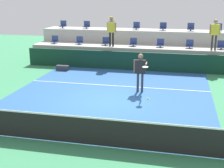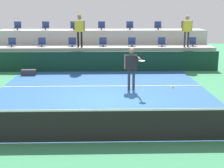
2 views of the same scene
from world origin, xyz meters
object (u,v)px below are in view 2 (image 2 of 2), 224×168
object	(u,v)px
tennis_player	(132,64)
spectator_with_hat	(80,27)
stadium_chair_upper_mid_right	(130,26)
stadium_chair_upper_far_left	(17,26)
spectator_leaning_on_rail	(187,28)
tennis_ball	(173,87)
stadium_chair_lower_left	(42,43)
stadium_chair_upper_far_right	(185,26)
stadium_chair_upper_center	(102,26)
stadium_chair_upper_right	(158,26)
stadium_chair_lower_far_right	(193,42)
stadium_chair_upper_left	(46,26)
equipment_bag	(29,72)
stadium_chair_lower_right	(162,42)
stadium_chair_lower_mid_right	(132,43)
stadium_chair_lower_far_left	(12,43)
stadium_chair_upper_mid_left	(74,26)
stadium_chair_lower_mid_left	(72,43)
stadium_chair_lower_center	(103,43)

from	to	relation	value
tennis_player	spectator_with_hat	distance (m)	5.93
spectator_with_hat	stadium_chair_upper_mid_right	bearing A→B (deg)	35.65
stadium_chair_upper_far_left	spectator_leaning_on_rail	world-z (taller)	spectator_leaning_on_rail
spectator_with_hat	tennis_ball	bearing A→B (deg)	-70.80
stadium_chair_lower_left	stadium_chair_upper_far_left	world-z (taller)	stadium_chair_upper_far_left
stadium_chair_upper_far_right	spectator_with_hat	xyz separation A→B (m)	(-6.57, -2.18, 0.08)
stadium_chair_upper_far_right	tennis_ball	bearing A→B (deg)	-105.13
stadium_chair_upper_center	stadium_chair_upper_right	world-z (taller)	same
stadium_chair_lower_far_right	tennis_ball	xyz separation A→B (m)	(-3.26, -10.05, -0.26)
stadium_chair_upper_left	equipment_bag	world-z (taller)	stadium_chair_upper_left
stadium_chair_lower_right	tennis_ball	world-z (taller)	stadium_chair_lower_right
stadium_chair_lower_far_right	stadium_chair_upper_far_left	bearing A→B (deg)	170.44
tennis_ball	equipment_bag	world-z (taller)	tennis_ball
stadium_chair_upper_center	stadium_chair_upper_mid_right	distance (m)	1.80
stadium_chair_lower_right	stadium_chair_upper_center	xyz separation A→B (m)	(-3.56, 1.80, 0.85)
stadium_chair_lower_mid_right	stadium_chair_upper_far_right	xyz separation A→B (m)	(3.55, 1.80, 0.85)
stadium_chair_lower_far_left	stadium_chair_upper_left	distance (m)	2.62
stadium_chair_lower_far_right	spectator_with_hat	xyz separation A→B (m)	(-6.63, -0.38, 0.93)
stadium_chair_upper_left	stadium_chair_upper_mid_left	world-z (taller)	same
stadium_chair_upper_far_left	stadium_chair_lower_mid_left	bearing A→B (deg)	-26.72
stadium_chair_lower_far_left	stadium_chair_upper_far_left	world-z (taller)	stadium_chair_upper_far_left
stadium_chair_lower_mid_left	spectator_with_hat	world-z (taller)	spectator_with_hat
stadium_chair_lower_left	stadium_chair_upper_mid_right	xyz separation A→B (m)	(5.30, 1.80, 0.85)
stadium_chair_lower_mid_right	tennis_ball	distance (m)	10.06
stadium_chair_upper_center	stadium_chair_upper_mid_right	xyz separation A→B (m)	(1.80, 0.00, 0.00)
stadium_chair_upper_far_right	stadium_chair_upper_far_left	bearing A→B (deg)	180.00
stadium_chair_lower_far_right	stadium_chair_lower_left	bearing A→B (deg)	180.00
stadium_chair_upper_mid_left	spectator_leaning_on_rail	size ratio (longest dim) A/B	0.29
stadium_chair_lower_far_right	stadium_chair_upper_left	xyz separation A→B (m)	(-8.93, 1.80, 0.85)
stadium_chair_upper_left	spectator_with_hat	distance (m)	3.17
stadium_chair_upper_mid_right	tennis_ball	xyz separation A→B (m)	(0.32, -11.85, -1.11)
stadium_chair_lower_left	stadium_chair_lower_far_right	size ratio (longest dim) A/B	1.00
stadium_chair_lower_mid_right	spectator_with_hat	world-z (taller)	spectator_with_hat
stadium_chair_lower_far_right	stadium_chair_upper_far_left	world-z (taller)	stadium_chair_upper_far_left
stadium_chair_lower_center	stadium_chair_upper_center	distance (m)	1.99
stadium_chair_lower_left	stadium_chair_upper_far_left	xyz separation A→B (m)	(-1.80, 1.80, 0.85)
stadium_chair_lower_mid_left	tennis_player	distance (m)	6.36
stadium_chair_lower_center	stadium_chair_lower_left	bearing A→B (deg)	180.00
stadium_chair_lower_far_right	stadium_chair_upper_left	size ratio (longest dim) A/B	1.00
stadium_chair_lower_mid_right	tennis_player	xyz separation A→B (m)	(-0.49, -5.59, -0.34)
stadium_chair_lower_right	stadium_chair_upper_far_right	xyz separation A→B (m)	(1.77, 1.80, 0.85)
stadium_chair_upper_mid_left	equipment_bag	distance (m)	5.06
stadium_chair_lower_mid_right	stadium_chair_lower_far_left	bearing A→B (deg)	180.00
stadium_chair_upper_far_left	stadium_chair_lower_far_left	bearing A→B (deg)	-88.05
stadium_chair_lower_left	stadium_chair_lower_mid_left	distance (m)	1.77
stadium_chair_lower_far_left	stadium_chair_upper_mid_right	bearing A→B (deg)	14.34
stadium_chair_lower_left	stadium_chair_lower_center	bearing A→B (deg)	0.00
stadium_chair_lower_far_left	tennis_ball	size ratio (longest dim) A/B	7.65
stadium_chair_upper_mid_left	stadium_chair_upper_far_right	distance (m)	7.09
stadium_chair_lower_mid_right	stadium_chair_lower_far_right	size ratio (longest dim) A/B	1.00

